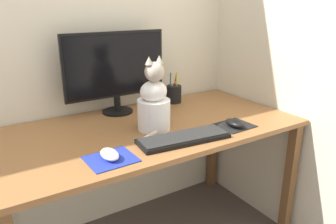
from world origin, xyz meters
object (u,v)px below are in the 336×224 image
object	(u,v)px
computer_mouse_left	(110,154)
computer_mouse_right	(234,123)
monitor	(116,69)
cat	(154,103)
keyboard	(184,138)
pen_cup	(174,94)

from	to	relation	value
computer_mouse_left	computer_mouse_right	distance (m)	0.65
monitor	cat	size ratio (longest dim) A/B	1.60
keyboard	pen_cup	xyz separation A→B (m)	(0.28, 0.51, 0.04)
computer_mouse_right	pen_cup	size ratio (longest dim) A/B	0.62
computer_mouse_left	computer_mouse_right	xyz separation A→B (m)	(0.65, -0.00, 0.00)
computer_mouse_left	pen_cup	size ratio (longest dim) A/B	0.60
computer_mouse_left	pen_cup	xyz separation A→B (m)	(0.63, 0.51, 0.03)
monitor	computer_mouse_right	world-z (taller)	monitor
computer_mouse_right	cat	distance (m)	0.41
monitor	keyboard	size ratio (longest dim) A/B	1.34
cat	pen_cup	bearing A→B (deg)	38.47
computer_mouse_right	cat	size ratio (longest dim) A/B	0.32
computer_mouse_right	keyboard	bearing A→B (deg)	179.76
keyboard	computer_mouse_right	size ratio (longest dim) A/B	3.77
monitor	keyboard	world-z (taller)	monitor
monitor	pen_cup	distance (m)	0.42
pen_cup	computer_mouse_right	bearing A→B (deg)	-88.03
pen_cup	computer_mouse_left	bearing A→B (deg)	-141.03
keyboard	computer_mouse_right	xyz separation A→B (m)	(0.30, -0.00, 0.01)
pen_cup	cat	bearing A→B (deg)	-135.19
keyboard	computer_mouse_right	distance (m)	0.30
computer_mouse_right	computer_mouse_left	bearing A→B (deg)	179.82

